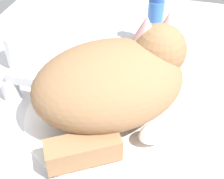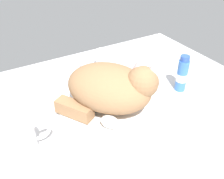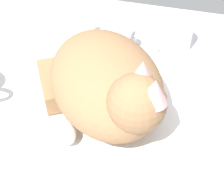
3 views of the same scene
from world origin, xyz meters
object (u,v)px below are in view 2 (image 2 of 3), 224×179
at_px(faucet, 84,74).
at_px(coffee_mug, 22,137).
at_px(rinse_cup, 104,59).
at_px(toothpaste_bottle, 182,75).
at_px(cat, 112,87).
at_px(soap_bar, 50,79).

relative_size(faucet, coffee_mug, 1.20).
relative_size(rinse_cup, toothpaste_bottle, 0.58).
height_order(coffee_mug, rinse_cup, coffee_mug).
distance_m(cat, soap_bar, 0.27).
relative_size(faucet, rinse_cup, 1.85).
bearing_deg(soap_bar, cat, -61.65).
bearing_deg(faucet, rinse_cup, 23.04).
bearing_deg(soap_bar, coffee_mug, -121.56).
relative_size(cat, toothpaste_bottle, 2.51).
xyz_separation_m(coffee_mug, toothpaste_bottle, (0.55, 0.01, 0.02)).
height_order(coffee_mug, toothpaste_bottle, toothpaste_bottle).
bearing_deg(cat, toothpaste_bottle, -6.39).
height_order(rinse_cup, toothpaste_bottle, toothpaste_bottle).
bearing_deg(toothpaste_bottle, rinse_cup, 120.13).
xyz_separation_m(faucet, rinse_cup, (0.11, 0.05, 0.01)).
bearing_deg(coffee_mug, toothpaste_bottle, 0.55).
height_order(faucet, soap_bar, faucet).
xyz_separation_m(cat, coffee_mug, (-0.29, -0.03, -0.04)).
bearing_deg(soap_bar, rinse_cup, 3.17).
height_order(faucet, cat, cat).
bearing_deg(toothpaste_bottle, coffee_mug, -179.45).
bearing_deg(faucet, toothpaste_bottle, -40.33).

